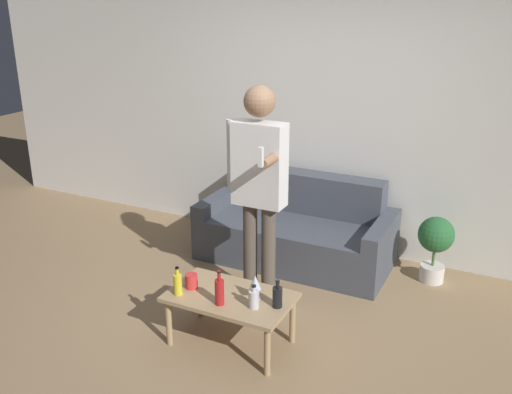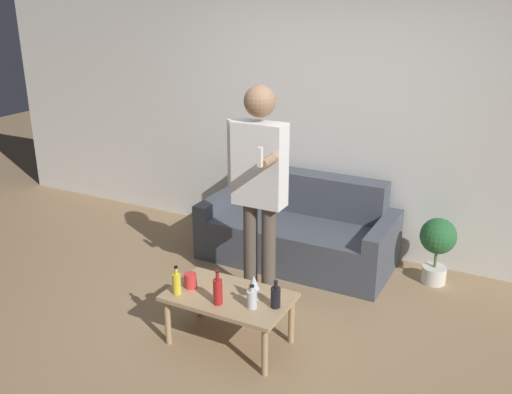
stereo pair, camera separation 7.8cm
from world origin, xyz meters
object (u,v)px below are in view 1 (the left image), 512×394
Objects in this scene: bottle_orange at (178,284)px; person_standing_front at (259,179)px; coffee_table at (231,301)px; couch at (297,231)px.

bottle_orange is 0.12× the size of person_standing_front.
coffee_table is 0.94m from person_standing_front.
person_standing_front is at bearing -87.63° from couch.
person_standing_front reaches higher than couch.
couch is 1.19m from person_standing_front.
couch reaches higher than coffee_table.
person_standing_front is (0.26, 0.75, 0.59)m from bottle_orange.
couch is 2.01× the size of coffee_table.
person_standing_front reaches higher than bottle_orange.
person_standing_front is at bearing 97.23° from coffee_table.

